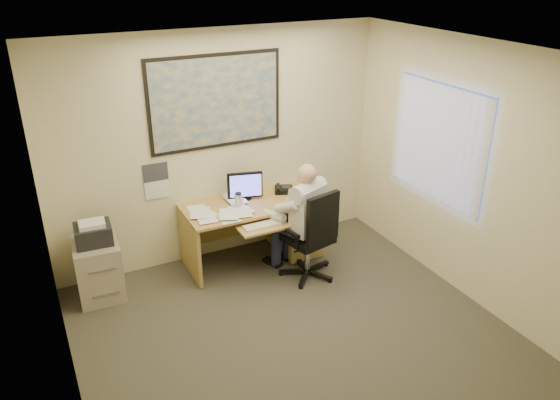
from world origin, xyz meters
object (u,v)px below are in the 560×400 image
filing_cabinet (98,264)px  office_chair (309,252)px  person (307,221)px  desk (276,220)px

filing_cabinet → office_chair: 2.30m
person → office_chair: bearing=-119.7°
desk → filing_cabinet: (-2.11, 0.02, -0.06)m
office_chair → person: 0.37m
desk → filing_cabinet: desk is taller
filing_cabinet → office_chair: office_chair is taller
desk → filing_cabinet: bearing=179.5°
filing_cabinet → person: person is taller
desk → person: bearing=-81.2°
desk → person: 0.65m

